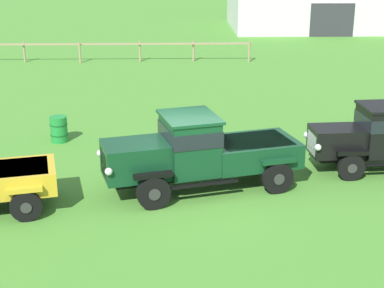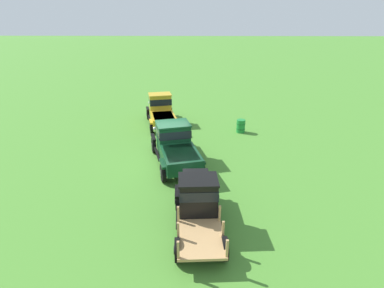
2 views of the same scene
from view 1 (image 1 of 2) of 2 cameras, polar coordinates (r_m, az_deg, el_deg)
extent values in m
plane|color=#47842D|center=(16.31, 0.28, -5.02)|extent=(240.00, 240.00, 0.00)
cube|color=silver|center=(50.19, 15.46, 13.00)|extent=(19.65, 9.42, 3.84)
cube|color=#2D2D33|center=(44.93, 13.43, 11.60)|extent=(3.20, 0.08, 2.40)
cylinder|color=#997F60|center=(34.54, 5.56, 8.87)|extent=(0.12, 0.12, 1.17)
cylinder|color=#997F60|center=(34.65, 0.14, 8.99)|extent=(0.12, 0.12, 1.17)
cylinder|color=#997F60|center=(34.66, -5.07, 8.92)|extent=(0.12, 0.12, 1.17)
cylinder|color=#997F60|center=(34.73, -10.83, 8.68)|extent=(0.12, 0.12, 1.17)
cylinder|color=#997F60|center=(35.72, -15.96, 8.57)|extent=(0.12, 0.12, 1.17)
cube|color=#997F60|center=(34.61, -8.02, 9.58)|extent=(16.33, 0.08, 0.10)
cylinder|color=black|center=(15.31, -15.79, -5.83)|extent=(0.82, 0.36, 0.79)
cylinder|color=#2D2D2D|center=(15.22, -15.79, -6.00)|extent=(0.28, 0.09, 0.28)
cylinder|color=black|center=(16.93, -15.78, -3.39)|extent=(0.82, 0.36, 0.79)
cylinder|color=#2D2D2D|center=(17.03, -15.78, -3.25)|extent=(0.28, 0.09, 0.28)
cube|color=gold|center=(15.97, -17.14, -3.20)|extent=(2.58, 2.10, 0.60)
cube|color=black|center=(15.88, -17.24, -2.31)|extent=(2.17, 1.77, 0.06)
cube|color=gold|center=(15.14, -15.94, -4.29)|extent=(0.90, 0.40, 0.12)
cube|color=gold|center=(16.77, -15.91, -1.97)|extent=(0.90, 0.40, 0.12)
cylinder|color=black|center=(15.39, -3.74, -4.77)|extent=(0.92, 0.43, 0.90)
cylinder|color=#2D2D2D|center=(15.28, -3.64, -4.93)|extent=(0.31, 0.11, 0.31)
cylinder|color=black|center=(17.12, -5.24, -2.27)|extent=(0.92, 0.43, 0.90)
cylinder|color=#2D2D2D|center=(17.22, -5.32, -2.14)|extent=(0.31, 0.11, 0.31)
cylinder|color=black|center=(16.48, 8.30, -3.27)|extent=(0.92, 0.43, 0.90)
cylinder|color=#2D2D2D|center=(16.38, 8.46, -3.42)|extent=(0.31, 0.11, 0.31)
cylinder|color=black|center=(18.10, 5.74, -1.08)|extent=(0.92, 0.43, 0.90)
cylinder|color=#2D2D2D|center=(18.20, 5.60, -0.96)|extent=(0.31, 0.11, 0.31)
cube|color=black|center=(16.61, 0.95, -2.57)|extent=(5.17, 2.37, 0.12)
cube|color=#0F381E|center=(15.97, -5.50, -1.51)|extent=(2.03, 1.76, 0.95)
cube|color=silver|center=(15.86, -8.46, -1.97)|extent=(0.34, 1.03, 0.71)
sphere|color=silver|center=(15.17, -8.08, -2.66)|extent=(0.20, 0.20, 0.20)
sphere|color=silver|center=(16.50, -8.90, -0.88)|extent=(0.20, 0.20, 0.20)
cube|color=black|center=(15.19, -3.78, -3.04)|extent=(1.05, 0.47, 0.12)
cube|color=black|center=(16.94, -5.29, -0.70)|extent=(1.05, 0.47, 0.12)
cube|color=#0F381E|center=(16.23, -0.23, -0.04)|extent=(1.73, 1.98, 1.50)
cube|color=black|center=(16.12, -0.23, 1.10)|extent=(1.79, 2.03, 0.42)
cube|color=#0F381E|center=(15.98, -0.24, 2.65)|extent=(1.88, 2.09, 0.08)
cube|color=black|center=(15.73, 1.23, -3.93)|extent=(1.83, 0.63, 0.05)
cube|color=black|center=(17.39, -0.71, -1.62)|extent=(1.83, 0.63, 0.05)
cube|color=#0F381E|center=(16.97, 5.89, -0.72)|extent=(2.83, 2.36, 0.69)
cube|color=black|center=(16.87, 5.92, 0.29)|extent=(2.38, 1.99, 0.06)
cube|color=#0F381E|center=(16.29, 8.38, -1.65)|extent=(1.01, 0.46, 0.12)
cube|color=#0F381E|center=(17.94, 5.79, 0.42)|extent=(1.01, 0.46, 0.12)
cylinder|color=black|center=(17.80, 15.18, -2.20)|extent=(0.81, 0.22, 0.81)
cylinder|color=#2D2D2D|center=(17.71, 15.29, -2.32)|extent=(0.28, 0.05, 0.28)
cylinder|color=black|center=(19.17, 13.61, -0.52)|extent=(0.81, 0.22, 0.81)
cylinder|color=#2D2D2D|center=(19.26, 13.52, -0.42)|extent=(0.28, 0.05, 0.28)
cube|color=black|center=(18.91, 18.00, -0.96)|extent=(4.21, 1.13, 0.12)
cube|color=black|center=(18.22, 13.83, 0.30)|extent=(1.60, 1.19, 0.84)
cube|color=silver|center=(18.01, 11.60, 0.10)|extent=(0.12, 0.86, 0.63)
sphere|color=silver|center=(17.46, 12.12, -0.33)|extent=(0.20, 0.20, 0.20)
sphere|color=silver|center=(18.52, 11.07, 0.87)|extent=(0.20, 0.20, 0.20)
cube|color=black|center=(17.64, 15.31, -0.83)|extent=(0.94, 0.26, 0.12)
cube|color=black|center=(19.03, 13.72, 0.76)|extent=(0.94, 0.26, 0.12)
cube|color=black|center=(18.59, 17.62, 1.24)|extent=(1.11, 1.44, 1.41)
cube|color=black|center=(18.50, 17.72, 2.17)|extent=(1.15, 1.48, 0.39)
cube|color=black|center=(18.39, 17.85, 3.44)|extent=(1.21, 1.51, 0.08)
cube|color=black|center=(19.54, 16.83, -0.26)|extent=(1.43, 0.23, 0.05)
cylinder|color=#1E7F33|center=(21.00, -12.78, 1.41)|extent=(0.59, 0.59, 0.91)
cylinder|color=#124C1E|center=(20.95, -12.82, 1.89)|extent=(0.62, 0.62, 0.03)
cylinder|color=#124C1E|center=(21.06, -12.75, 0.94)|extent=(0.62, 0.62, 0.03)
camera|label=2|loc=(22.84, 43.46, 16.08)|focal=28.00mm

